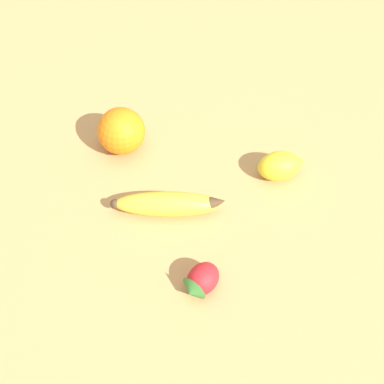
% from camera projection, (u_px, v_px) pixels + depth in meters
% --- Properties ---
extents(ground_plane, '(3.00, 3.00, 0.00)m').
position_uv_depth(ground_plane, '(202.00, 161.00, 0.90)').
color(ground_plane, tan).
extents(banana, '(0.08, 0.18, 0.04)m').
position_uv_depth(banana, '(168.00, 204.00, 0.82)').
color(banana, gold).
rests_on(banana, ground_plane).
extents(orange, '(0.08, 0.08, 0.08)m').
position_uv_depth(orange, '(121.00, 132.00, 0.88)').
color(orange, orange).
rests_on(orange, ground_plane).
extents(strawberry, '(0.07, 0.06, 0.04)m').
position_uv_depth(strawberry, '(201.00, 281.00, 0.74)').
color(strawberry, red).
rests_on(strawberry, ground_plane).
extents(lemon, '(0.07, 0.08, 0.05)m').
position_uv_depth(lemon, '(280.00, 165.00, 0.86)').
color(lemon, yellow).
rests_on(lemon, ground_plane).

